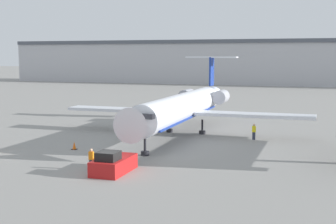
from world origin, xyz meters
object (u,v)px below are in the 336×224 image
Objects in this scene: pushback_tug at (113,164)px; traffic_cone_left at (74,146)px; worker_by_wing at (254,131)px; airplane_main at (184,107)px; worker_near_tug at (91,159)px.

pushback_tug is 5.81× the size of traffic_cone_left.
pushback_tug reaches higher than worker_by_wing.
worker_by_wing is (8.64, 18.47, 0.23)m from pushback_tug.
airplane_main is 8.92m from worker_by_wing.
airplane_main is 17.48× the size of worker_by_wing.
pushback_tug reaches higher than worker_near_tug.
pushback_tug reaches higher than traffic_cone_left.
worker_near_tug is (-2.11, 0.23, 0.22)m from pushback_tug.
airplane_main is at bearing 173.26° from worker_by_wing.
traffic_cone_left is (-7.83, -12.25, -2.96)m from airplane_main.
worker_by_wing reaches higher than worker_near_tug.
worker_by_wing is (10.75, 18.24, 0.00)m from worker_near_tug.
airplane_main is 39.64× the size of traffic_cone_left.
airplane_main is at bearing 57.42° from traffic_cone_left.
worker_by_wing is 2.27× the size of traffic_cone_left.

